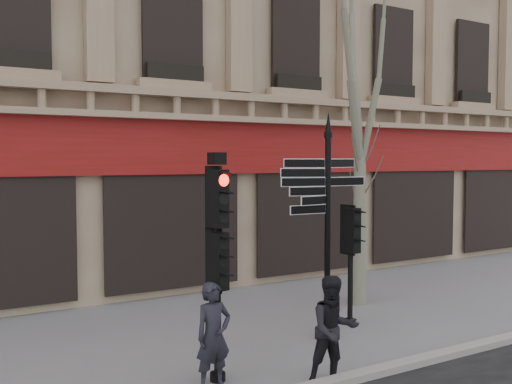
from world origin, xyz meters
TOP-DOWN VIEW (x-y plane):
  - ground at (0.00, 0.00)m, footprint 80.00×80.00m
  - kerb at (0.00, -1.40)m, footprint 80.00×0.25m
  - fingerpost at (1.24, 0.50)m, footprint 2.07×2.07m
  - traffic_signal_main at (-1.46, -0.35)m, footprint 0.42×0.33m
  - traffic_signal_secondary at (2.14, 0.92)m, footprint 0.42×0.31m
  - plane_tree at (3.37, 2.10)m, footprint 3.11×3.11m
  - pedestrian_a at (-1.64, -0.58)m, footprint 0.59×0.42m
  - pedestrian_b at (-0.02, -1.30)m, footprint 0.90×0.77m

SIDE VIEW (x-z plane):
  - ground at x=0.00m, z-range 0.00..0.00m
  - kerb at x=0.00m, z-range 0.00..0.12m
  - pedestrian_a at x=-1.64m, z-range 0.00..1.55m
  - pedestrian_b at x=-0.02m, z-range 0.00..1.60m
  - traffic_signal_secondary at x=2.14m, z-range 0.46..2.81m
  - traffic_signal_main at x=-1.46m, z-range 0.45..3.86m
  - fingerpost at x=1.24m, z-range 0.72..4.89m
  - plane_tree at x=3.37m, z-range 1.67..9.92m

